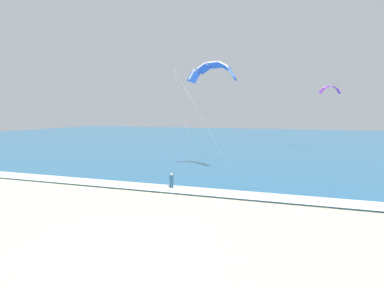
{
  "coord_description": "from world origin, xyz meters",
  "views": [
    {
      "loc": [
        9.71,
        -15.32,
        7.45
      ],
      "look_at": [
        -1.37,
        15.86,
        4.25
      ],
      "focal_mm": 30.73,
      "sensor_mm": 36.0,
      "label": 1
    }
  ],
  "objects_px": {
    "kite_primary": "(213,70)",
    "surfboard": "(172,190)",
    "kitesurfer": "(172,181)",
    "kite_distant": "(330,89)"
  },
  "relations": [
    {
      "from": "kitesurfer",
      "to": "kite_primary",
      "type": "height_order",
      "value": "kite_primary"
    },
    {
      "from": "kite_primary",
      "to": "surfboard",
      "type": "bearing_deg",
      "value": -106.23
    },
    {
      "from": "kitesurfer",
      "to": "surfboard",
      "type": "bearing_deg",
      "value": -63.25
    },
    {
      "from": "kitesurfer",
      "to": "kite_distant",
      "type": "height_order",
      "value": "kite_distant"
    },
    {
      "from": "kite_distant",
      "to": "kitesurfer",
      "type": "bearing_deg",
      "value": -111.05
    },
    {
      "from": "surfboard",
      "to": "kitesurfer",
      "type": "xyz_separation_m",
      "value": [
        -0.01,
        0.02,
        0.91
      ]
    },
    {
      "from": "kitesurfer",
      "to": "kite_distant",
      "type": "relative_size",
      "value": 0.4
    },
    {
      "from": "surfboard",
      "to": "kite_distant",
      "type": "bearing_deg",
      "value": 68.97
    },
    {
      "from": "kite_primary",
      "to": "kite_distant",
      "type": "bearing_deg",
      "value": 68.03
    },
    {
      "from": "kite_primary",
      "to": "kite_distant",
      "type": "relative_size",
      "value": 2.81
    }
  ]
}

